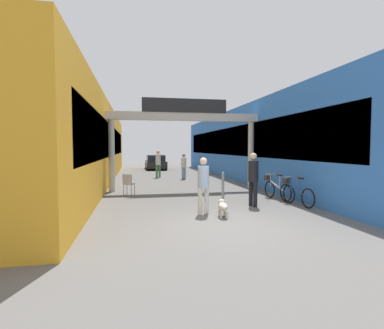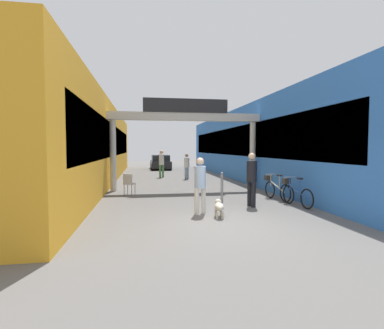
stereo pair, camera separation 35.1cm
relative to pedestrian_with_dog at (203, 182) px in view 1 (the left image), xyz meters
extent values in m
plane|color=#605E5B|center=(0.31, -1.32, -0.97)|extent=(80.00, 80.00, 0.00)
cube|color=gold|center=(-4.79, 9.68, 1.21)|extent=(3.00, 26.00, 4.36)
cube|color=black|center=(-3.31, 9.68, 1.43)|extent=(0.04, 23.40, 1.75)
cube|color=blue|center=(5.41, 9.68, 1.21)|extent=(3.00, 26.00, 4.36)
cube|color=black|center=(3.93, 9.68, 1.43)|extent=(0.04, 23.40, 1.75)
cylinder|color=beige|center=(-3.04, 5.34, 0.67)|extent=(0.28, 0.28, 3.27)
cylinder|color=beige|center=(3.66, 5.34, 0.67)|extent=(0.28, 0.28, 3.27)
cube|color=beige|center=(0.31, 5.34, 2.48)|extent=(7.40, 0.44, 0.36)
cube|color=#232326|center=(0.31, 5.14, 2.98)|extent=(3.96, 0.10, 0.64)
cylinder|color=silver|center=(-0.11, -0.05, -0.58)|extent=(0.19, 0.19, 0.79)
cylinder|color=silver|center=(0.11, 0.05, -0.58)|extent=(0.19, 0.19, 0.79)
cylinder|color=#A5BFE0|center=(0.00, 0.00, 0.15)|extent=(0.45, 0.45, 0.65)
sphere|color=beige|center=(0.00, 0.00, 0.61)|extent=(0.30, 0.30, 0.22)
cylinder|color=black|center=(1.95, 0.71, -0.55)|extent=(0.17, 0.17, 0.85)
cylinder|color=black|center=(1.89, 0.94, -0.55)|extent=(0.17, 0.17, 0.85)
cylinder|color=black|center=(1.92, 0.82, 0.23)|extent=(0.42, 0.42, 0.70)
sphere|color=beige|center=(1.92, 0.82, 0.73)|extent=(0.29, 0.29, 0.24)
cylinder|color=#8C9EB2|center=(1.12, 10.10, -0.59)|extent=(0.20, 0.20, 0.75)
cylinder|color=#8C9EB2|center=(0.97, 9.92, -0.59)|extent=(0.20, 0.20, 0.75)
cylinder|color=silver|center=(1.04, 10.01, 0.10)|extent=(0.48, 0.48, 0.62)
sphere|color=#8C664C|center=(1.04, 10.01, 0.54)|extent=(0.30, 0.30, 0.21)
cylinder|color=#4C7F47|center=(-0.57, 11.33, -0.54)|extent=(0.19, 0.19, 0.85)
cylinder|color=#4C7F47|center=(-0.36, 11.46, -0.54)|extent=(0.19, 0.19, 0.85)
cylinder|color=silver|center=(-0.47, 11.40, 0.23)|extent=(0.47, 0.47, 0.70)
sphere|color=tan|center=(-0.47, 11.40, 0.73)|extent=(0.33, 0.33, 0.24)
ellipsoid|color=beige|center=(0.45, -0.54, -0.66)|extent=(0.34, 0.62, 0.23)
sphere|color=beige|center=(0.49, -0.28, -0.58)|extent=(0.23, 0.23, 0.20)
sphere|color=white|center=(0.47, -0.36, -0.68)|extent=(0.16, 0.16, 0.14)
cylinder|color=beige|center=(0.40, -0.35, -0.88)|extent=(0.08, 0.08, 0.19)
cylinder|color=beige|center=(0.55, -0.38, -0.88)|extent=(0.08, 0.08, 0.19)
cylinder|color=beige|center=(0.35, -0.70, -0.88)|extent=(0.08, 0.08, 0.19)
cylinder|color=beige|center=(0.50, -0.72, -0.88)|extent=(0.08, 0.08, 0.19)
torus|color=black|center=(3.42, 1.14, -0.63)|extent=(0.13, 0.67, 0.67)
torus|color=black|center=(3.54, 0.13, -0.63)|extent=(0.13, 0.67, 0.67)
cube|color=#234C9E|center=(3.48, 0.63, -0.45)|extent=(0.15, 0.94, 0.34)
cylinder|color=#234C9E|center=(3.50, 0.51, -0.23)|extent=(0.04, 0.04, 0.42)
cube|color=black|center=(3.50, 0.51, -0.01)|extent=(0.13, 0.23, 0.05)
cylinder|color=#234C9E|center=(3.43, 1.08, -0.25)|extent=(0.04, 0.04, 0.46)
cylinder|color=gray|center=(3.43, 1.08, -0.01)|extent=(0.46, 0.08, 0.03)
cube|color=#332D28|center=(3.40, 1.28, -0.17)|extent=(0.26, 0.23, 0.20)
torus|color=black|center=(3.27, 2.37, -0.63)|extent=(0.15, 0.67, 0.67)
torus|color=black|center=(3.42, 1.36, -0.63)|extent=(0.15, 0.67, 0.67)
cube|color=beige|center=(3.34, 1.87, -0.45)|extent=(0.17, 0.94, 0.34)
cylinder|color=beige|center=(3.36, 1.75, -0.23)|extent=(0.04, 0.04, 0.42)
cube|color=black|center=(3.36, 1.75, -0.01)|extent=(0.13, 0.23, 0.05)
cylinder|color=beige|center=(3.28, 2.31, -0.25)|extent=(0.04, 0.04, 0.46)
cylinder|color=gray|center=(3.28, 2.31, -0.01)|extent=(0.46, 0.09, 0.03)
cube|color=#332D28|center=(3.25, 2.51, -0.17)|extent=(0.27, 0.23, 0.20)
cylinder|color=gray|center=(1.19, 1.91, -0.46)|extent=(0.10, 0.10, 1.02)
sphere|color=gray|center=(1.19, 1.91, 0.08)|extent=(0.10, 0.10, 0.10)
cylinder|color=gray|center=(-2.35, 4.31, -0.74)|extent=(0.04, 0.04, 0.45)
cylinder|color=gray|center=(-2.03, 4.18, -0.74)|extent=(0.04, 0.04, 0.45)
cylinder|color=gray|center=(-2.48, 3.99, -0.74)|extent=(0.04, 0.04, 0.45)
cylinder|color=gray|center=(-2.16, 3.87, -0.74)|extent=(0.04, 0.04, 0.45)
cube|color=silver|center=(-2.25, 4.09, -0.50)|extent=(0.52, 0.52, 0.04)
cube|color=silver|center=(-2.32, 3.92, -0.28)|extent=(0.39, 0.19, 0.40)
cube|color=black|center=(-0.10, 19.22, -0.49)|extent=(1.79, 4.02, 0.60)
cube|color=#1E2328|center=(-0.10, 19.07, 0.09)|extent=(1.60, 2.22, 0.55)
cylinder|color=black|center=(-0.91, 20.66, -0.67)|extent=(0.21, 0.60, 0.60)
cylinder|color=black|center=(0.68, 20.68, -0.67)|extent=(0.21, 0.60, 0.60)
cylinder|color=black|center=(-0.88, 17.76, -0.67)|extent=(0.21, 0.60, 0.60)
cylinder|color=black|center=(0.71, 17.78, -0.67)|extent=(0.21, 0.60, 0.60)
camera|label=1|loc=(-2.02, -8.67, 1.01)|focal=28.00mm
camera|label=2|loc=(-1.67, -8.74, 1.01)|focal=28.00mm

